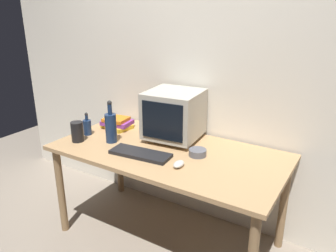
{
  "coord_description": "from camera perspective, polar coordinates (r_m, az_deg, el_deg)",
  "views": [
    {
      "loc": [
        1.12,
        -1.81,
        1.68
      ],
      "look_at": [
        0.0,
        0.0,
        0.91
      ],
      "focal_mm": 35.54,
      "sensor_mm": 36.0,
      "label": 1
    }
  ],
  "objects": [
    {
      "name": "metal_canister",
      "position": [
        2.54,
        -15.3,
        -0.95
      ],
      "size": [
        0.09,
        0.09,
        0.15
      ],
      "primitive_type": "cylinder",
      "color": "black",
      "rests_on": "desk"
    },
    {
      "name": "book_stack",
      "position": [
        2.76,
        -8.76,
        0.49
      ],
      "size": [
        0.25,
        0.2,
        0.09
      ],
      "color": "gold",
      "rests_on": "desk"
    },
    {
      "name": "back_wall",
      "position": [
        2.57,
        5.6,
        10.13
      ],
      "size": [
        4.0,
        0.08,
        2.5
      ],
      "primitive_type": "cube",
      "color": "silver",
      "rests_on": "ground"
    },
    {
      "name": "bottle_tall",
      "position": [
        2.46,
        -9.77,
        -0.11
      ],
      "size": [
        0.08,
        0.08,
        0.32
      ],
      "color": "navy",
      "rests_on": "desk"
    },
    {
      "name": "cd_spindle",
      "position": [
        2.25,
        5.1,
        -4.55
      ],
      "size": [
        0.12,
        0.12,
        0.04
      ],
      "primitive_type": "cylinder",
      "color": "#595B66",
      "rests_on": "desk"
    },
    {
      "name": "desk",
      "position": [
        2.36,
        0.0,
        -5.98
      ],
      "size": [
        1.62,
        0.82,
        0.73
      ],
      "color": "tan",
      "rests_on": "ground"
    },
    {
      "name": "crt_monitor",
      "position": [
        2.45,
        1.04,
        1.94
      ],
      "size": [
        0.41,
        0.42,
        0.37
      ],
      "color": "#B2AD9E",
      "rests_on": "desk"
    },
    {
      "name": "computer_mouse",
      "position": [
        2.09,
        1.84,
        -6.54
      ],
      "size": [
        0.07,
        0.1,
        0.04
      ],
      "primitive_type": "ellipsoid",
      "rotation": [
        0.0,
        0.0,
        0.08
      ],
      "color": "beige",
      "rests_on": "desk"
    },
    {
      "name": "ground_plane",
      "position": [
        2.71,
        0.0,
        -18.47
      ],
      "size": [
        6.0,
        6.0,
        0.0
      ],
      "primitive_type": "plane",
      "color": "gray"
    },
    {
      "name": "keyboard",
      "position": [
        2.25,
        -4.75,
        -4.75
      ],
      "size": [
        0.43,
        0.19,
        0.02
      ],
      "primitive_type": "cube",
      "rotation": [
        0.0,
        0.0,
        0.09
      ],
      "color": "black",
      "rests_on": "desk"
    },
    {
      "name": "bottle_short",
      "position": [
        2.66,
        -13.68,
        -0.08
      ],
      "size": [
        0.06,
        0.06,
        0.18
      ],
      "color": "navy",
      "rests_on": "desk"
    }
  ]
}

